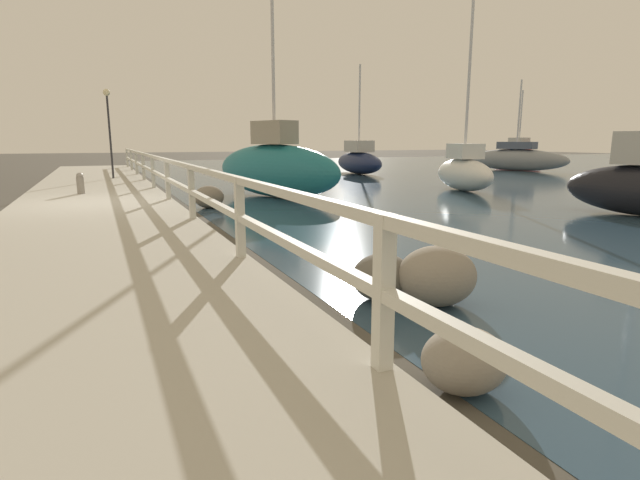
# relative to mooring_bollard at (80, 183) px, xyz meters

# --- Properties ---
(ground_plane) EXTENTS (120.00, 120.00, 0.00)m
(ground_plane) POSITION_rel_mooring_bollard_xyz_m (0.33, -2.18, -0.51)
(ground_plane) COLOR #4C473D
(dock_walkway) EXTENTS (3.38, 36.00, 0.24)m
(dock_walkway) POSITION_rel_mooring_bollard_xyz_m (0.33, -2.18, -0.39)
(dock_walkway) COLOR #B2AD9E
(dock_walkway) RESTS_ON ground
(railing) EXTENTS (0.10, 32.50, 0.95)m
(railing) POSITION_rel_mooring_bollard_xyz_m (1.91, -2.18, 0.38)
(railing) COLOR silver
(railing) RESTS_ON dock_walkway
(boulder_water_edge) EXTENTS (0.63, 0.57, 0.47)m
(boulder_water_edge) POSITION_rel_mooring_bollard_xyz_m (2.98, -10.14, -0.27)
(boulder_water_edge) COLOR #666056
(boulder_water_edge) RESTS_ON ground
(boulder_far_strip) EXTENTS (0.79, 0.71, 0.59)m
(boulder_far_strip) POSITION_rel_mooring_bollard_xyz_m (3.38, -10.49, -0.21)
(boulder_far_strip) COLOR gray
(boulder_far_strip) RESTS_ON ground
(boulder_upstream) EXTENTS (0.56, 0.51, 0.42)m
(boulder_upstream) POSITION_rel_mooring_bollard_xyz_m (2.48, -11.98, -0.30)
(boulder_upstream) COLOR gray
(boulder_upstream) RESTS_ON ground
(boulder_mid_strip) EXTENTS (0.71, 0.64, 0.54)m
(boulder_mid_strip) POSITION_rel_mooring_bollard_xyz_m (2.82, -2.38, -0.24)
(boulder_mid_strip) COLOR slate
(boulder_mid_strip) RESTS_ON ground
(mooring_bollard) EXTENTS (0.18, 0.18, 0.54)m
(mooring_bollard) POSITION_rel_mooring_bollard_xyz_m (0.00, 0.00, 0.00)
(mooring_bollard) COLOR gray
(mooring_bollard) RESTS_ON dock_walkway
(dock_lamp) EXTENTS (0.24, 0.24, 3.15)m
(dock_lamp) POSITION_rel_mooring_bollard_xyz_m (0.94, 5.44, 1.97)
(dock_lamp) COLOR #2D2D33
(dock_lamp) RESTS_ON dock_walkway
(sailboat_gray) EXTENTS (2.66, 5.71, 4.69)m
(sailboat_gray) POSITION_rel_mooring_bollard_xyz_m (20.99, 6.13, 0.13)
(sailboat_gray) COLOR gray
(sailboat_gray) RESTS_ON water_surface
(sailboat_navy) EXTENTS (1.74, 4.71, 5.07)m
(sailboat_navy) POSITION_rel_mooring_bollard_xyz_m (12.01, 7.17, 0.12)
(sailboat_navy) COLOR #192347
(sailboat_navy) RESTS_ON water_surface
(sailboat_teal) EXTENTS (2.74, 5.01, 7.93)m
(sailboat_teal) POSITION_rel_mooring_bollard_xyz_m (5.03, -0.82, 0.34)
(sailboat_teal) COLOR #1E707A
(sailboat_teal) RESTS_ON water_surface
(sailboat_red) EXTENTS (2.36, 3.55, 4.66)m
(sailboat_red) POSITION_rel_mooring_bollard_xyz_m (25.09, 10.04, 0.15)
(sailboat_red) COLOR red
(sailboat_red) RESTS_ON water_surface
(sailboat_white) EXTENTS (1.95, 3.62, 6.66)m
(sailboat_white) POSITION_rel_mooring_bollard_xyz_m (11.21, -1.44, 0.12)
(sailboat_white) COLOR white
(sailboat_white) RESTS_ON water_surface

